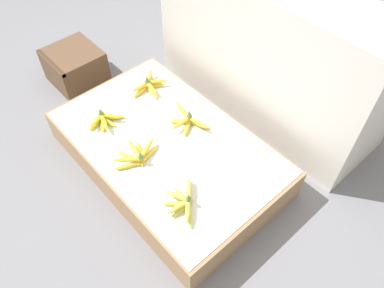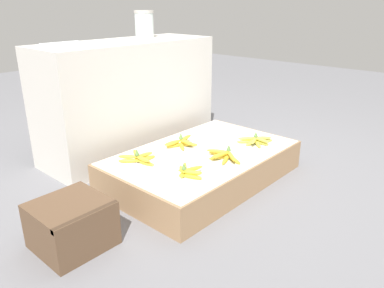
% 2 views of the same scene
% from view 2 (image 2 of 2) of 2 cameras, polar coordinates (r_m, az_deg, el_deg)
% --- Properties ---
extents(ground_plane, '(10.00, 10.00, 0.00)m').
position_cam_2_polar(ground_plane, '(2.49, 1.60, -5.36)').
color(ground_plane, slate).
extents(display_platform, '(1.22, 0.76, 0.20)m').
position_cam_2_polar(display_platform, '(2.45, 1.62, -3.30)').
color(display_platform, '#997551').
rests_on(display_platform, ground_plane).
extents(back_vendor_table, '(1.36, 0.50, 0.84)m').
position_cam_2_polar(back_vendor_table, '(2.88, -9.58, 6.91)').
color(back_vendor_table, beige).
rests_on(back_vendor_table, ground_plane).
extents(wooden_crate, '(0.33, 0.32, 0.23)m').
position_cam_2_polar(wooden_crate, '(1.90, -17.92, -11.54)').
color(wooden_crate, brown).
rests_on(wooden_crate, ground_plane).
extents(banana_bunch_front_left, '(0.15, 0.21, 0.09)m').
position_cam_2_polar(banana_bunch_front_left, '(2.07, -0.64, -4.21)').
color(banana_bunch_front_left, yellow).
rests_on(banana_bunch_front_left, display_platform).
extents(banana_bunch_front_midleft, '(0.17, 0.26, 0.09)m').
position_cam_2_polar(banana_bunch_front_midleft, '(2.29, 5.01, -1.76)').
color(banana_bunch_front_midleft, gold).
rests_on(banana_bunch_front_midleft, display_platform).
extents(banana_bunch_front_midright, '(0.22, 0.21, 0.08)m').
position_cam_2_polar(banana_bunch_front_midright, '(2.56, 9.72, 0.51)').
color(banana_bunch_front_midright, gold).
rests_on(banana_bunch_front_midright, display_platform).
extents(banana_bunch_middle_left, '(0.21, 0.23, 0.09)m').
position_cam_2_polar(banana_bunch_middle_left, '(2.27, -8.17, -2.07)').
color(banana_bunch_middle_left, gold).
rests_on(banana_bunch_middle_left, display_platform).
extents(banana_bunch_middle_midleft, '(0.26, 0.18, 0.09)m').
position_cam_2_polar(banana_bunch_middle_midleft, '(2.49, -1.56, 0.25)').
color(banana_bunch_middle_midleft, gold).
rests_on(banana_bunch_middle_midleft, display_platform).
extents(glass_jar, '(0.15, 0.15, 0.20)m').
position_cam_2_polar(glass_jar, '(3.03, -7.29, 17.69)').
color(glass_jar, silver).
rests_on(glass_jar, back_vendor_table).
extents(foam_tray_white, '(0.24, 0.21, 0.02)m').
position_cam_2_polar(foam_tray_white, '(2.71, -10.19, 15.22)').
color(foam_tray_white, white).
rests_on(foam_tray_white, back_vendor_table).
extents(foam_tray_dark, '(0.27, 0.21, 0.02)m').
position_cam_2_polar(foam_tray_dark, '(2.56, -18.49, 14.19)').
color(foam_tray_dark, white).
rests_on(foam_tray_dark, back_vendor_table).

